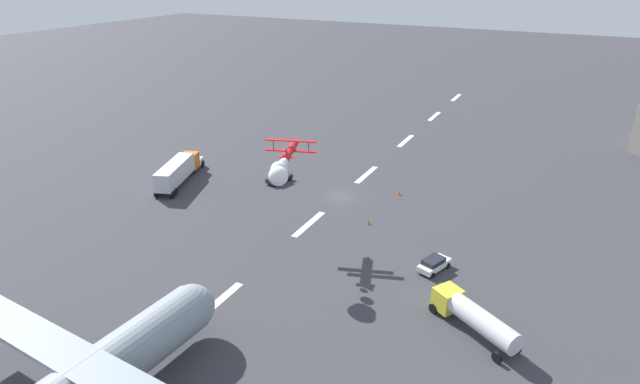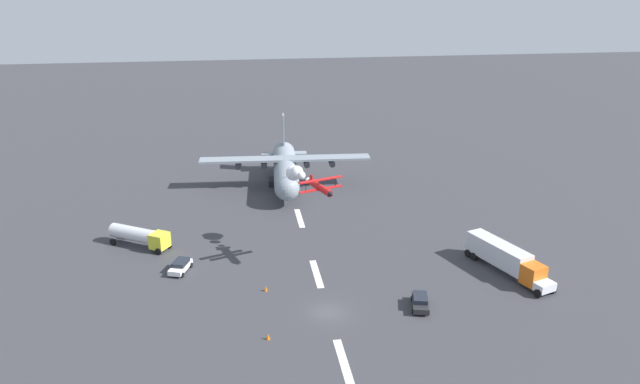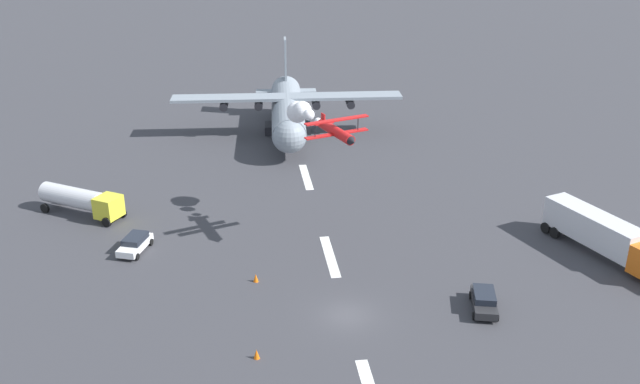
% 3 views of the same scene
% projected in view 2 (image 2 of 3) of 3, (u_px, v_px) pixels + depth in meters
% --- Properties ---
extents(ground_plane, '(440.00, 440.00, 0.00)m').
position_uv_depth(ground_plane, '(328.00, 312.00, 73.21)').
color(ground_plane, '#38383D').
rests_on(ground_plane, ground).
extents(runway_stripe_3, '(8.00, 0.90, 0.01)m').
position_uv_depth(runway_stripe_3, '(343.00, 361.00, 64.00)').
color(runway_stripe_3, white).
rests_on(runway_stripe_3, ground).
extents(runway_stripe_4, '(8.00, 0.90, 0.01)m').
position_uv_depth(runway_stripe_4, '(317.00, 274.00, 82.41)').
color(runway_stripe_4, white).
rests_on(runway_stripe_4, ground).
extents(runway_stripe_5, '(8.00, 0.90, 0.01)m').
position_uv_depth(runway_stripe_5, '(300.00, 218.00, 100.82)').
color(runway_stripe_5, white).
rests_on(runway_stripe_5, ground).
extents(runway_stripe_6, '(8.00, 0.90, 0.01)m').
position_uv_depth(runway_stripe_6, '(288.00, 180.00, 119.23)').
color(runway_stripe_6, white).
rests_on(runway_stripe_6, ground).
extents(cargo_transport_plane, '(24.28, 31.50, 11.56)m').
position_uv_depth(cargo_transport_plane, '(286.00, 170.00, 113.38)').
color(cargo_transport_plane, gray).
rests_on(cargo_transport_plane, ground).
extents(stunt_biplane_red, '(11.84, 6.95, 2.54)m').
position_uv_depth(stunt_biplane_red, '(301.00, 176.00, 85.78)').
color(stunt_biplane_red, red).
extents(semi_truck_orange, '(14.25, 7.39, 3.70)m').
position_uv_depth(semi_truck_orange, '(506.00, 258.00, 82.16)').
color(semi_truck_orange, silver).
rests_on(semi_truck_orange, ground).
extents(fuel_tanker_truck, '(7.17, 9.33, 2.90)m').
position_uv_depth(fuel_tanker_truck, '(140.00, 236.00, 89.89)').
color(fuel_tanker_truck, yellow).
rests_on(fuel_tanker_truck, ground).
extents(followme_car_yellow, '(4.71, 2.86, 1.52)m').
position_uv_depth(followme_car_yellow, '(420.00, 301.00, 73.94)').
color(followme_car_yellow, '#262628').
rests_on(followme_car_yellow, ground).
extents(airport_staff_sedan, '(4.64, 3.12, 1.52)m').
position_uv_depth(airport_staff_sedan, '(180.00, 266.00, 82.82)').
color(airport_staff_sedan, white).
rests_on(airport_staff_sedan, ground).
extents(traffic_cone_near, '(0.44, 0.44, 0.75)m').
position_uv_depth(traffic_cone_near, '(268.00, 336.00, 67.69)').
color(traffic_cone_near, orange).
rests_on(traffic_cone_near, ground).
extents(traffic_cone_far, '(0.44, 0.44, 0.75)m').
position_uv_depth(traffic_cone_far, '(266.00, 288.00, 77.87)').
color(traffic_cone_far, orange).
rests_on(traffic_cone_far, ground).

